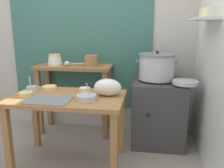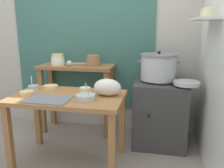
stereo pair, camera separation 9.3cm
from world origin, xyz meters
TOP-DOWN VIEW (x-y plane):
  - ground_plane at (0.00, 0.00)m, footprint 9.00×9.00m
  - wall_back at (0.08, 1.10)m, footprint 4.40×0.12m
  - prep_table at (-0.02, 0.09)m, footprint 1.10×0.66m
  - back_shelf_table at (-0.18, 0.83)m, footprint 0.96×0.40m
  - stove_block at (0.89, 0.70)m, footprint 0.60×0.61m
  - steamer_pot at (0.85, 0.72)m, footprint 0.48×0.43m
  - clay_pot at (0.05, 0.83)m, footprint 0.17×0.17m
  - bowl_stack_enamel at (-0.42, 0.81)m, footprint 0.18×0.18m
  - ladle at (-0.23, 0.75)m, footprint 0.29×0.10m
  - serving_tray at (-0.14, -0.08)m, footprint 0.40×0.28m
  - plastic_bag at (0.37, 0.17)m, footprint 0.27×0.17m
  - wide_pan at (1.15, 0.51)m, footprint 0.27×0.27m
  - prep_bowl_0 at (0.21, -0.02)m, footprint 0.18×0.18m
  - prep_bowl_1 at (-0.28, 0.28)m, footprint 0.15×0.15m
  - prep_bowl_2 at (-0.45, 0.22)m, footprint 0.11×0.11m
  - prep_bowl_3 at (0.12, 0.24)m, footprint 0.11×0.11m
  - prep_bowl_4 at (-0.42, 0.03)m, footprint 0.13×0.13m

SIDE VIEW (x-z plane):
  - ground_plane at x=0.00m, z-range 0.00..0.00m
  - stove_block at x=0.89m, z-range -0.01..0.77m
  - prep_table at x=-0.02m, z-range 0.25..0.97m
  - back_shelf_table at x=-0.18m, z-range 0.23..1.13m
  - serving_tray at x=-0.14m, z-range 0.72..0.73m
  - prep_bowl_4 at x=-0.42m, z-range 0.72..0.76m
  - prep_bowl_1 at x=-0.28m, z-range 0.72..0.77m
  - prep_bowl_3 at x=0.12m, z-range 0.72..0.77m
  - prep_bowl_2 at x=-0.45m, z-range 0.67..0.82m
  - prep_bowl_0 at x=0.21m, z-range 0.66..0.84m
  - wide_pan at x=1.15m, z-range 0.78..0.82m
  - plastic_bag at x=0.37m, z-range 0.72..0.89m
  - steamer_pot at x=0.85m, z-range 0.76..1.10m
  - ladle at x=-0.23m, z-range 0.90..0.97m
  - bowl_stack_enamel at x=-0.42m, z-range 0.89..1.03m
  - clay_pot at x=0.05m, z-range 0.89..1.04m
  - wall_back at x=0.08m, z-range 0.00..2.60m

